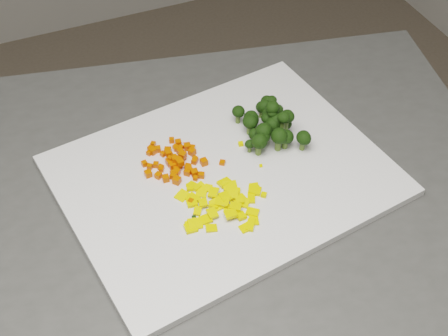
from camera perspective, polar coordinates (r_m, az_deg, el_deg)
name	(u,v)px	position (r m, az deg, el deg)	size (l,w,h in m)	color
counter_block	(205,334)	(1.30, -1.72, -14.97)	(0.93, 0.65, 0.90)	#41413F
cutting_board	(224,175)	(0.94, 0.00, -0.69)	(0.47, 0.36, 0.01)	white
carrot_pile	(175,155)	(0.94, -4.52, 1.16)	(0.10, 0.10, 0.03)	#DB4102
pepper_pile	(221,201)	(0.89, -0.27, -3.04)	(0.12, 0.12, 0.02)	yellow
broccoli_pile	(272,119)	(0.98, 4.38, 4.49)	(0.12, 0.12, 0.06)	black
carrot_cube_0	(177,165)	(0.94, -4.32, 0.28)	(0.01, 0.01, 0.01)	#DB4102
carrot_cube_1	(161,170)	(0.94, -5.75, -0.14)	(0.01, 0.01, 0.01)	#DB4102
carrot_cube_2	(170,158)	(0.94, -4.95, 0.88)	(0.01, 0.01, 0.01)	#DB4102
carrot_cube_3	(148,174)	(0.93, -6.95, -0.52)	(0.01, 0.01, 0.01)	#DB4102
carrot_cube_4	(180,163)	(0.93, -4.03, 0.50)	(0.01, 0.01, 0.01)	#DB4102
carrot_cube_5	(175,159)	(0.94, -4.48, 0.80)	(0.01, 0.01, 0.01)	#DB4102
carrot_cube_6	(152,150)	(0.97, -6.64, 1.69)	(0.01, 0.01, 0.01)	#DB4102
carrot_cube_7	(180,165)	(0.94, -4.07, 0.26)	(0.01, 0.01, 0.01)	#DB4102
carrot_cube_8	(202,175)	(0.93, -2.06, -0.67)	(0.01, 0.01, 0.01)	#DB4102
carrot_cube_9	(174,161)	(0.95, -4.59, 0.60)	(0.01, 0.01, 0.01)	#DB4102
carrot_cube_10	(158,176)	(0.93, -6.03, -0.69)	(0.01, 0.01, 0.01)	#DB4102
carrot_cube_11	(173,173)	(0.93, -4.65, -0.49)	(0.01, 0.01, 0.01)	#DB4102
carrot_cube_12	(187,147)	(0.97, -3.38, 1.96)	(0.01, 0.01, 0.01)	#DB4102
carrot_cube_13	(144,164)	(0.95, -7.29, 0.40)	(0.01, 0.01, 0.01)	#DB4102
carrot_cube_14	(204,162)	(0.94, -1.85, 0.56)	(0.01, 0.01, 0.01)	#DB4102
carrot_cube_15	(194,161)	(0.95, -2.72, 0.61)	(0.01, 0.01, 0.01)	#DB4102
carrot_cube_16	(181,148)	(0.97, -3.97, 1.88)	(0.01, 0.01, 0.01)	#DB4102
carrot_cube_17	(153,151)	(0.97, -6.52, 1.55)	(0.01, 0.01, 0.01)	#DB4102
carrot_cube_18	(161,168)	(0.94, -5.79, 0.04)	(0.01, 0.01, 0.01)	#DB4102
carrot_cube_19	(177,172)	(0.93, -4.35, -0.39)	(0.01, 0.01, 0.01)	#DB4102
carrot_cube_20	(196,178)	(0.92, -2.61, -0.94)	(0.01, 0.01, 0.01)	#DB4102
carrot_cube_21	(190,170)	(0.93, -3.12, -0.21)	(0.01, 0.01, 0.01)	#DB4102
carrot_cube_22	(168,151)	(0.96, -5.16, 1.56)	(0.01, 0.01, 0.01)	#DB4102
carrot_cube_23	(192,152)	(0.96, -2.94, 1.48)	(0.01, 0.01, 0.01)	#DB4102
carrot_cube_24	(172,160)	(0.95, -4.77, 0.73)	(0.01, 0.01, 0.01)	#DB4102
carrot_cube_25	(195,159)	(0.95, -2.65, 0.84)	(0.01, 0.01, 0.01)	#DB4102
carrot_cube_26	(170,162)	(0.95, -4.99, 0.56)	(0.01, 0.01, 0.01)	#DB4102
carrot_cube_27	(173,165)	(0.94, -4.73, 0.23)	(0.01, 0.01, 0.01)	#DB4102
carrot_cube_28	(194,173)	(0.93, -2.72, -0.43)	(0.01, 0.01, 0.01)	#DB4102
carrot_cube_29	(168,153)	(0.95, -5.12, 1.33)	(0.01, 0.01, 0.01)	#DB4102
carrot_cube_30	(149,153)	(0.97, -6.86, 1.38)	(0.01, 0.01, 0.01)	#DB4102
carrot_cube_31	(173,176)	(0.93, -4.64, -0.74)	(0.01, 0.01, 0.01)	#DB4102
carrot_cube_32	(178,143)	(0.98, -4.20, 2.32)	(0.01, 0.01, 0.01)	#DB4102
carrot_cube_33	(177,180)	(0.92, -4.34, -1.14)	(0.01, 0.01, 0.01)	#DB4102
carrot_cube_34	(176,160)	(0.94, -4.44, 0.74)	(0.01, 0.01, 0.01)	#DB4102
carrot_cube_35	(166,178)	(0.92, -5.34, -0.95)	(0.01, 0.01, 0.01)	#DB4102
carrot_cube_36	(150,167)	(0.94, -6.80, 0.12)	(0.01, 0.01, 0.01)	#DB4102
carrot_cube_37	(158,149)	(0.97, -6.07, 1.73)	(0.01, 0.01, 0.01)	#DB4102
carrot_cube_38	(176,169)	(0.94, -4.37, -0.13)	(0.01, 0.01, 0.01)	#DB4102
carrot_cube_39	(182,155)	(0.95, -3.82, 1.16)	(0.01, 0.01, 0.01)	#DB4102
carrot_cube_40	(176,161)	(0.95, -4.41, 0.62)	(0.01, 0.01, 0.01)	#DB4102
carrot_cube_41	(180,152)	(0.96, -4.03, 1.51)	(0.01, 0.01, 0.01)	#DB4102
carrot_cube_42	(189,169)	(0.93, -3.26, -0.12)	(0.01, 0.01, 0.01)	#DB4102
carrot_cube_43	(183,157)	(0.95, -3.73, 1.00)	(0.01, 0.01, 0.01)	#DB4102
carrot_cube_44	(175,147)	(0.97, -4.46, 1.94)	(0.01, 0.01, 0.01)	#DB4102
carrot_cube_45	(156,165)	(0.95, -6.23, 0.30)	(0.01, 0.01, 0.01)	#DB4102
carrot_cube_46	(188,167)	(0.94, -3.33, 0.11)	(0.01, 0.01, 0.01)	#DB4102
carrot_cube_47	(180,148)	(0.97, -4.05, 1.88)	(0.01, 0.01, 0.01)	#DB4102
carrot_cube_48	(163,154)	(0.96, -5.60, 1.28)	(0.01, 0.01, 0.01)	#DB4102
carrot_cube_49	(200,175)	(0.93, -2.20, -0.62)	(0.01, 0.01, 0.01)	#DB4102
carrot_cube_50	(175,159)	(0.94, -4.49, 0.86)	(0.01, 0.01, 0.01)	#DB4102
carrot_cube_51	(188,172)	(0.93, -3.35, -0.37)	(0.01, 0.01, 0.01)	#DB4102
carrot_cube_52	(192,148)	(0.97, -2.92, 1.83)	(0.01, 0.01, 0.01)	#DB4102
carrot_cube_53	(150,148)	(0.97, -6.75, 1.80)	(0.01, 0.01, 0.01)	#DB4102
carrot_cube_54	(153,144)	(0.98, -6.50, 2.19)	(0.01, 0.01, 0.01)	#DB4102
carrot_cube_55	(172,156)	(0.96, -4.82, 1.11)	(0.01, 0.01, 0.01)	#DB4102
carrot_cube_56	(172,140)	(0.98, -4.81, 2.54)	(0.01, 0.01, 0.01)	#DB4102
carrot_cube_57	(176,149)	(0.97, -4.42, 1.77)	(0.01, 0.01, 0.01)	#DB4102
carrot_cube_58	(170,156)	(0.96, -4.95, 1.12)	(0.01, 0.01, 0.01)	#DB4102
carrot_cube_59	(177,160)	(0.94, -4.28, 0.74)	(0.01, 0.01, 0.01)	#DB4102
pepper_chunk_0	(240,199)	(0.90, 1.44, -2.89)	(0.02, 0.02, 0.00)	yellow
pepper_chunk_1	(254,220)	(0.87, 2.76, -4.77)	(0.01, 0.02, 0.00)	yellow
pepper_chunk_2	(193,199)	(0.90, -2.88, -2.83)	(0.02, 0.02, 0.00)	yellow
pepper_chunk_3	(251,225)	(0.87, 2.45, -5.23)	(0.02, 0.01, 0.00)	yellow
pepper_chunk_4	(231,214)	(0.87, 0.61, -4.20)	(0.02, 0.02, 0.00)	yellow
pepper_chunk_5	(211,228)	(0.86, -1.16, -5.52)	(0.02, 0.01, 0.00)	yellow
pepper_chunk_6	(214,192)	(0.90, -0.96, -2.25)	(0.02, 0.01, 0.00)	yellow
pepper_chunk_7	(198,211)	(0.88, -2.44, -3.95)	(0.01, 0.01, 0.00)	yellow
pepper_chunk_8	(254,187)	(0.91, 2.78, -1.73)	(0.01, 0.01, 0.00)	yellow
pepper_chunk_9	(233,194)	(0.90, 0.86, -2.42)	(0.01, 0.02, 0.00)	yellow
pepper_chunk_10	(230,210)	(0.88, 0.53, -3.83)	(0.02, 0.02, 0.00)	yellow
pepper_chunk_11	(224,182)	(0.92, 0.04, -1.33)	(0.02, 0.01, 0.00)	yellow
pepper_chunk_12	(235,207)	(0.88, 1.05, -3.55)	(0.01, 0.02, 0.00)	yellow
pepper_chunk_13	(252,212)	(0.88, 2.62, -4.06)	(0.02, 0.01, 0.00)	yellow
pepper_chunk_14	(240,200)	(0.89, 1.45, -2.93)	(0.01, 0.01, 0.00)	yellow
pepper_chunk_15	(215,204)	(0.89, -0.87, -3.35)	(0.01, 0.02, 0.00)	yellow
pepper_chunk_16	(182,196)	(0.90, -3.85, -2.54)	(0.02, 0.02, 0.00)	yellow
pepper_chunk_17	(192,202)	(0.89, -2.97, -3.12)	(0.02, 0.02, 0.00)	yellow
pepper_chunk_18	(201,193)	(0.90, -2.08, -2.33)	(0.01, 0.02, 0.00)	yellow
pepper_chunk_19	(203,203)	(0.89, -1.93, -3.18)	(0.01, 0.01, 0.00)	yellow
pepper_chunk_20	(225,197)	(0.89, 0.11, -2.65)	(0.01, 0.02, 0.00)	yellow
pepper_chunk_21	(233,192)	(0.91, 0.86, -2.18)	(0.02, 0.01, 0.01)	yellow
pepper_chunk_22	(217,205)	(0.89, -0.63, -3.36)	(0.02, 0.02, 0.00)	yellow
pepper_chunk_23	(222,201)	(0.89, -0.14, -3.07)	(0.02, 0.02, 0.00)	yellow
pepper_chunk_24	(194,186)	(0.91, -2.78, -1.68)	(0.02, 0.01, 0.00)	yellow
pepper_chunk_25	(251,198)	(0.90, 2.51, -2.71)	(0.02, 0.01, 0.00)	yellow
pepper_chunk_26	(212,213)	(0.87, -1.07, -4.15)	(0.02, 0.01, 0.00)	yellow
pepper_chunk_27	(241,216)	(0.88, 1.56, -4.39)	(0.01, 0.01, 0.00)	yellow
pepper_chunk_28	(255,191)	(0.91, 2.85, -2.08)	(0.02, 0.02, 0.00)	yellow
pepper_chunk_29	(208,188)	(0.91, -1.46, -1.87)	(0.01, 0.01, 0.00)	yellow
pepper_chunk_30	(230,186)	(0.91, 0.53, -1.66)	(0.02, 0.02, 0.00)	yellow
pepper_chunk_31	(190,187)	(0.91, -3.13, -1.77)	(0.01, 0.01, 0.00)	yellow
pepper_chunk_32	(191,224)	(0.87, -3.07, -5.13)	(0.01, 0.01, 0.00)	yellow
pepper_chunk_33	(254,189)	(0.91, 2.74, -1.90)	(0.02, 0.01, 0.00)	yellow
pepper_chunk_34	(244,203)	(0.89, 1.85, -3.20)	(0.02, 0.01, 0.00)	yellow
pepper_chunk_35	(202,188)	(0.91, -2.06, -1.80)	(0.01, 0.02, 0.00)	yellow
pepper_chunk_36	(191,228)	(0.86, -3.05, -5.49)	(0.02, 0.02, 0.00)	yellow
pepper_chunk_37	(206,219)	(0.87, -1.68, -4.71)	(0.02, 0.02, 0.00)	yellow
pepper_chunk_38	(195,224)	(0.87, -2.67, -5.14)	(0.02, 0.02, 0.01)	yellow
pepper_chunk_39	(246,228)	(0.86, 2.00, -5.47)	(0.02, 0.01, 0.00)	yellow
broccoli_floret_0	(251,121)	(1.00, 2.45, 4.32)	(0.03, 0.03, 0.03)	black
broccoli_floret_1	(278,140)	(0.96, 4.99, 2.54)	(0.04, 0.04, 0.04)	black
broccoli_floret_2	(277,113)	(1.02, 4.86, 5.07)	(0.03, 0.03, 0.03)	black
broccoli_floret_3	(303,141)	(0.97, 7.21, 2.43)	(0.03, 0.03, 0.03)	black
broccoli_floret_4	(272,113)	(0.98, 4.39, 5.08)	(0.03, 0.03, 0.04)	black
broccoli_floret_5	(238,115)	(1.01, 1.28, 4.86)	(0.03, 0.03, 0.03)	black
broccoli_floret_6	(286,120)	(0.98, 5.71, 4.35)	(0.03, 0.03, 0.04)	black
broccoli_floret_7	(249,146)	(0.96, 2.34, 1.99)	(0.02, 0.02, 0.02)	black
broccoli_floret_8	(272,127)	(0.99, 4.44, 3.74)	(0.03, 0.03, 0.03)	black
broccoli_floret_9	(261,110)	(1.02, 3.42, 5.29)	(0.03, 0.03, 0.03)	black
broccoli_floret_10	(249,125)	(0.99, 2.34, 3.92)	(0.03, 0.03, 0.03)	black
broccoli_floret_11	(283,122)	(0.97, 5.42, 4.20)	(0.03, 0.03, 0.03)	black
broccoli_floret_12	(272,117)	(0.98, 4.42, 4.68)	(0.02, 0.02, 0.03)	black
broccoli_floret_13	(276,124)	(0.99, 4.74, 3.99)	(0.03, 0.03, 0.04)	black
broccoli_floret_14	(254,136)	(0.97, 2.74, 2.91)	(0.03, 0.03, 0.02)	black
broccoli_floret_15	(285,126)	(0.99, 5.59, 3.83)	(0.03, 0.03, 0.03)	black
broccoli_floret_16	(263,135)	(0.97, 3.57, 3.05)	(0.04, 0.04, 0.04)	black
broccoli_floret_17	(259,145)	(0.95, 3.19, 2.09)	(0.04, 0.04, 0.04)	black
broccoli_floret_18	(285,140)	(0.97, 5.62, 2.57)	(0.03, 0.03, 0.03)	black
broccoli_floret_19	(268,116)	(1.01, 4.03, 4.72)	(0.03, 0.03, 0.03)	black
broccoli_floret_20	(266,103)	(1.03, 3.87, 5.95)	(0.03, 0.03, 0.03)	black
broccoli_floret_21	(267,121)	(0.99, 3.97, 4.27)	(0.03, 0.03, 0.03)	black
broccoli_floret_22	(271,105)	(1.03, 4.34, 5.80)	(0.02, 0.02, 0.03)	black
broccoli_floret_23	(263,140)	(0.96, 3.57, 2.60)	(0.03, 0.03, 0.03)	black
broccoli_floret_24	(267,105)	(1.03, 3.98, 5.76)	(0.03, 0.03, 0.03)	black
broccoli_floret_25	(264,110)	(1.02, 3.66, 5.31)	(0.03, 0.03, 0.03)	black
stray_bit_0	(194,218)	(0.88, -2.76, -4.55)	(0.01, 0.01, 0.00)	black
stray_bit_1	(241,144)	(0.97, 1.54, 2.22)	(0.01, 0.01, 0.01)	yellow
stray_bit_2	(260,132)	(1.00, 3.28, 3.33)	(0.01, 0.01, 0.01)	#DB4102
stray_bit_3	(192,228)	(0.87, -2.91, -5.46)	(0.00, 0.00, 0.00)	#DB4102
stray_bit_4	(195,210)	(0.89, -2.63, -3.86)	(0.00, 0.00, 0.00)	black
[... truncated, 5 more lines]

